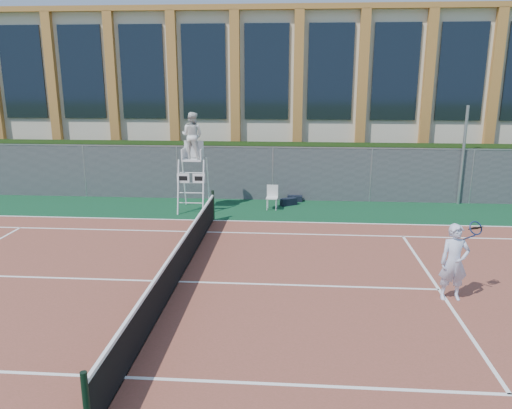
# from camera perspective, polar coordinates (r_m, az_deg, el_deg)

# --- Properties ---
(ground) EXTENTS (120.00, 120.00, 0.00)m
(ground) POSITION_cam_1_polar(r_m,az_deg,el_deg) (12.82, -8.88, -8.83)
(ground) COLOR #233814
(apron) EXTENTS (36.00, 20.00, 0.01)m
(apron) POSITION_cam_1_polar(r_m,az_deg,el_deg) (13.72, -7.94, -7.18)
(apron) COLOR #0E3E20
(apron) RESTS_ON ground
(tennis_court) EXTENTS (23.77, 10.97, 0.02)m
(tennis_court) POSITION_cam_1_polar(r_m,az_deg,el_deg) (12.81, -8.88, -8.75)
(tennis_court) COLOR brown
(tennis_court) RESTS_ON apron
(tennis_net) EXTENTS (0.10, 11.30, 1.10)m
(tennis_net) POSITION_cam_1_polar(r_m,az_deg,el_deg) (12.62, -8.97, -6.59)
(tennis_net) COLOR black
(tennis_net) RESTS_ON ground
(fence) EXTENTS (40.00, 0.06, 2.20)m
(fence) POSITION_cam_1_polar(r_m,az_deg,el_deg) (20.82, -3.58, 3.57)
(fence) COLOR #595E60
(fence) RESTS_ON ground
(hedge) EXTENTS (40.00, 1.40, 2.20)m
(hedge) POSITION_cam_1_polar(r_m,az_deg,el_deg) (21.99, -3.16, 4.16)
(hedge) COLOR black
(hedge) RESTS_ON ground
(building) EXTENTS (45.00, 10.60, 8.22)m
(building) POSITION_cam_1_polar(r_m,az_deg,el_deg) (29.54, -1.23, 12.76)
(building) COLOR beige
(building) RESTS_ON ground
(steel_pole) EXTENTS (0.12, 0.12, 3.93)m
(steel_pole) POSITION_cam_1_polar(r_m,az_deg,el_deg) (21.46, 22.56, 5.16)
(steel_pole) COLOR #9EA0A5
(steel_pole) RESTS_ON ground
(umpire_chair) EXTENTS (1.06, 1.62, 3.78)m
(umpire_chair) POSITION_cam_1_polar(r_m,az_deg,el_deg) (19.02, -7.29, 7.51)
(umpire_chair) COLOR white
(umpire_chair) RESTS_ON ground
(plastic_chair) EXTENTS (0.45, 0.45, 0.93)m
(plastic_chair) POSITION_cam_1_polar(r_m,az_deg,el_deg) (19.34, 1.86, 1.09)
(plastic_chair) COLOR silver
(plastic_chair) RESTS_ON apron
(sports_bag_near) EXTENTS (0.70, 0.58, 0.28)m
(sports_bag_near) POSITION_cam_1_polar(r_m,az_deg,el_deg) (19.99, 3.74, 0.32)
(sports_bag_near) COLOR black
(sports_bag_near) RESTS_ON apron
(sports_bag_far) EXTENTS (0.62, 0.29, 0.24)m
(sports_bag_far) POSITION_cam_1_polar(r_m,az_deg,el_deg) (20.64, 4.47, 0.70)
(sports_bag_far) COLOR black
(sports_bag_far) RESTS_ON apron
(tennis_player) EXTENTS (1.00, 0.68, 1.80)m
(tennis_player) POSITION_cam_1_polar(r_m,az_deg,el_deg) (12.26, 21.72, -6.14)
(tennis_player) COLOR silver
(tennis_player) RESTS_ON tennis_court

